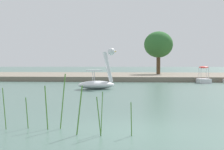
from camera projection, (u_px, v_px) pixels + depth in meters
The scene contains 6 objects.
ground_plane at pixel (133, 131), 9.26m from camera, with size 427.51×427.51×0.00m, color #47665B.
shore_bank_far at pixel (142, 76), 44.04m from camera, with size 144.05×19.56×0.51m, color slate.
swan_boat at pixel (98, 81), 24.86m from camera, with size 2.92×2.09×2.98m.
pedal_boat_red at pixel (204, 78), 32.63m from camera, with size 1.16×2.07×1.61m.
tree_sapling_by_fence at pixel (158, 45), 44.29m from camera, with size 4.31×4.61×5.51m.
reed_clump_foreground at pixel (64, 109), 9.21m from camera, with size 3.60×1.10×1.54m.
Camera 1 is at (0.28, -9.22, 1.81)m, focal length 55.13 mm.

